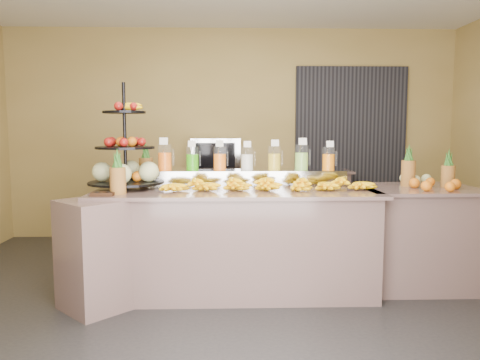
{
  "coord_description": "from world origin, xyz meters",
  "views": [
    {
      "loc": [
        -0.09,
        -3.86,
        1.47
      ],
      "look_at": [
        0.04,
        0.3,
        1.01
      ],
      "focal_mm": 35.0,
      "sensor_mm": 36.0,
      "label": 1
    }
  ],
  "objects_px": {
    "banana_heap": "(266,182)",
    "condiment_caddy": "(103,194)",
    "pitcher_tray": "(247,178)",
    "fruit_stand": "(131,162)",
    "oven_warmer": "(215,154)",
    "right_fruit_pile": "(430,180)"
  },
  "relations": [
    {
      "from": "right_fruit_pile",
      "to": "pitcher_tray",
      "type": "bearing_deg",
      "value": 172.0
    },
    {
      "from": "pitcher_tray",
      "to": "fruit_stand",
      "type": "bearing_deg",
      "value": -170.64
    },
    {
      "from": "fruit_stand",
      "to": "condiment_caddy",
      "type": "height_order",
      "value": "fruit_stand"
    },
    {
      "from": "pitcher_tray",
      "to": "banana_heap",
      "type": "distance_m",
      "value": 0.38
    },
    {
      "from": "pitcher_tray",
      "to": "banana_heap",
      "type": "bearing_deg",
      "value": -65.7
    },
    {
      "from": "oven_warmer",
      "to": "right_fruit_pile",
      "type": "bearing_deg",
      "value": -46.09
    },
    {
      "from": "banana_heap",
      "to": "oven_warmer",
      "type": "distance_m",
      "value": 2.08
    },
    {
      "from": "pitcher_tray",
      "to": "oven_warmer",
      "type": "bearing_deg",
      "value": 101.52
    },
    {
      "from": "banana_heap",
      "to": "condiment_caddy",
      "type": "relative_size",
      "value": 10.44
    },
    {
      "from": "pitcher_tray",
      "to": "condiment_caddy",
      "type": "relative_size",
      "value": 10.27
    },
    {
      "from": "condiment_caddy",
      "to": "right_fruit_pile",
      "type": "xyz_separation_m",
      "value": [
        2.87,
        0.41,
        0.06
      ]
    },
    {
      "from": "banana_heap",
      "to": "condiment_caddy",
      "type": "distance_m",
      "value": 1.39
    },
    {
      "from": "oven_warmer",
      "to": "banana_heap",
      "type": "bearing_deg",
      "value": -78.83
    },
    {
      "from": "condiment_caddy",
      "to": "right_fruit_pile",
      "type": "bearing_deg",
      "value": 8.08
    },
    {
      "from": "fruit_stand",
      "to": "oven_warmer",
      "type": "height_order",
      "value": "fruit_stand"
    },
    {
      "from": "right_fruit_pile",
      "to": "oven_warmer",
      "type": "height_order",
      "value": "oven_warmer"
    },
    {
      "from": "fruit_stand",
      "to": "pitcher_tray",
      "type": "bearing_deg",
      "value": 14.32
    },
    {
      "from": "pitcher_tray",
      "to": "condiment_caddy",
      "type": "distance_m",
      "value": 1.37
    },
    {
      "from": "pitcher_tray",
      "to": "oven_warmer",
      "type": "relative_size",
      "value": 2.94
    },
    {
      "from": "banana_heap",
      "to": "condiment_caddy",
      "type": "xyz_separation_m",
      "value": [
        -1.36,
        -0.3,
        -0.06
      ]
    },
    {
      "from": "banana_heap",
      "to": "right_fruit_pile",
      "type": "relative_size",
      "value": 4.08
    },
    {
      "from": "banana_heap",
      "to": "right_fruit_pile",
      "type": "height_order",
      "value": "right_fruit_pile"
    }
  ]
}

